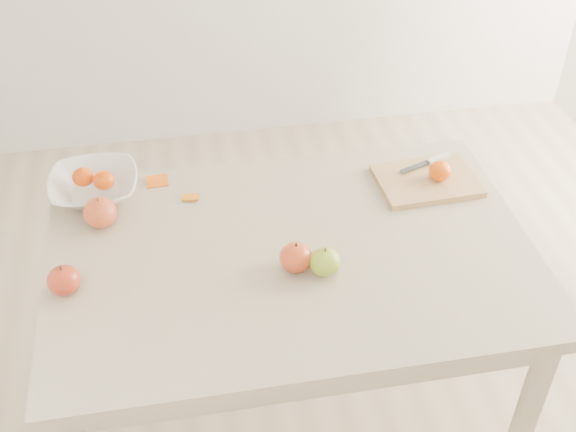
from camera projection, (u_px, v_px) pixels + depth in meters
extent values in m
plane|color=#C6B293|center=(291.00, 429.00, 2.26)|extent=(3.50, 3.50, 0.00)
cube|color=#C1B292|center=(292.00, 256.00, 1.80)|extent=(1.20, 0.80, 0.04)
cylinder|color=#BCAA8E|center=(99.00, 295.00, 2.22)|extent=(0.06, 0.06, 0.71)
cylinder|color=#BCAA8E|center=(434.00, 252.00, 2.37)|extent=(0.06, 0.06, 0.71)
cylinder|color=#BCAA8E|center=(522.00, 427.00, 1.85)|extent=(0.06, 0.06, 0.71)
cube|color=tan|center=(427.00, 181.00, 1.99)|extent=(0.28, 0.21, 0.02)
ellipsoid|color=#DC5807|center=(440.00, 171.00, 1.97)|extent=(0.06, 0.06, 0.05)
imported|color=white|center=(94.00, 186.00, 1.94)|extent=(0.24, 0.24, 0.06)
ellipsoid|color=#DC4207|center=(83.00, 177.00, 1.93)|extent=(0.06, 0.06, 0.05)
ellipsoid|color=#DE5307|center=(104.00, 180.00, 1.92)|extent=(0.06, 0.06, 0.05)
cube|color=orange|center=(157.00, 182.00, 2.00)|extent=(0.06, 0.05, 0.01)
cube|color=orange|center=(191.00, 198.00, 1.95)|extent=(0.05, 0.04, 0.01)
cube|color=white|center=(439.00, 159.00, 2.05)|extent=(0.08, 0.04, 0.01)
cube|color=#3B3E43|center=(415.00, 167.00, 2.02)|extent=(0.09, 0.05, 0.00)
ellipsoid|color=#5B8C14|center=(325.00, 262.00, 1.70)|extent=(0.08, 0.08, 0.07)
ellipsoid|color=#98170C|center=(296.00, 257.00, 1.71)|extent=(0.08, 0.08, 0.07)
ellipsoid|color=maroon|center=(100.00, 213.00, 1.84)|extent=(0.09, 0.09, 0.08)
ellipsoid|color=maroon|center=(64.00, 280.00, 1.65)|extent=(0.08, 0.08, 0.07)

